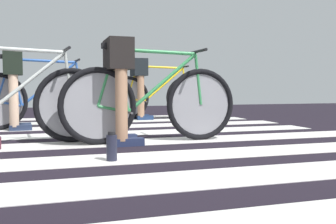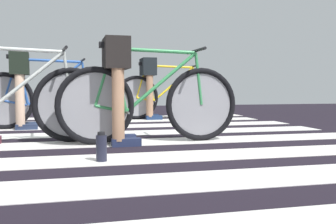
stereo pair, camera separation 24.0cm
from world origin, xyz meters
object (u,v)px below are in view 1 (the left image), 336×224
Objects in this scene: cyclist_1_of_4 at (119,77)px; cyclist_4_of_4 at (139,80)px; bicycle_4_of_4 at (157,96)px; bicycle_1_of_4 at (151,102)px; bicycle_2_of_4 at (14,103)px; water_bottle at (112,147)px; bicycle_3_of_4 at (41,99)px; cyclist_3_of_4 at (14,80)px.

cyclist_4_of_4 is (0.75, 2.58, 0.02)m from cyclist_1_of_4.
cyclist_1_of_4 reaches higher than bicycle_4_of_4.
bicycle_1_of_4 is 1.79× the size of cyclist_1_of_4.
water_bottle is (0.74, -0.95, -0.28)m from bicycle_2_of_4.
bicycle_4_of_4 is 0.41m from cyclist_4_of_4.
bicycle_1_of_4 and bicycle_3_of_4 have the same top height.
bicycle_3_of_4 is 2.08m from bicycle_4_of_4.
cyclist_3_of_4 reaches higher than bicycle_3_of_4.
cyclist_3_of_4 reaches higher than water_bottle.
bicycle_2_of_4 is at bearing -102.41° from bicycle_3_of_4.
cyclist_3_of_4 is at bearing 88.48° from bicycle_2_of_4.
bicycle_1_of_4 is 0.39m from cyclist_1_of_4.
bicycle_2_of_4 is at bearing -129.73° from bicycle_4_of_4.
cyclist_1_of_4 reaches higher than cyclist_3_of_4.
bicycle_3_of_4 is 1.80× the size of cyclist_3_of_4.
bicycle_3_of_4 is at bearing -146.75° from cyclist_4_of_4.
cyclist_4_of_4 is (1.51, 1.00, 0.26)m from bicycle_3_of_4.
bicycle_1_of_4 is 2.08m from cyclist_3_of_4.
cyclist_3_of_4 reaches higher than bicycle_4_of_4.
cyclist_3_of_4 is 0.56× the size of bicycle_4_of_4.
cyclist_4_of_4 is at bearing 23.95° from cyclist_3_of_4.
bicycle_2_of_4 is 2.95m from cyclist_4_of_4.
bicycle_2_of_4 is 1.41m from cyclist_3_of_4.
cyclist_4_of_4 is 3.54m from water_bottle.
bicycle_3_of_4 is 2.45m from water_bottle.
cyclist_1_of_4 is 0.56× the size of bicycle_2_of_4.
cyclist_3_of_4 is at bearing 122.85° from cyclist_1_of_4.
water_bottle is at bearing -82.07° from bicycle_3_of_4.
cyclist_4_of_4 is at bearing -180.00° from bicycle_4_of_4.
bicycle_1_of_4 is 1.80× the size of cyclist_3_of_4.
bicycle_2_of_4 and bicycle_4_of_4 have the same top height.
cyclist_4_of_4 reaches higher than bicycle_3_of_4.
bicycle_2_of_4 is 1.73× the size of cyclist_4_of_4.
water_bottle is (-0.49, -0.80, -0.28)m from bicycle_1_of_4.
cyclist_1_of_4 is at bearing 77.07° from water_bottle.
water_bottle is (-0.18, -0.79, -0.53)m from cyclist_1_of_4.
cyclist_3_of_4 is 4.53× the size of water_bottle.
bicycle_3_of_4 is at bearing 75.91° from bicycle_2_of_4.
bicycle_4_of_4 reaches higher than water_bottle.
cyclist_4_of_4 is at bearing 74.59° from water_bottle.
bicycle_3_of_4 is (-0.76, 1.58, -0.24)m from cyclist_1_of_4.
bicycle_4_of_4 is at bearing 65.94° from cyclist_1_of_4.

